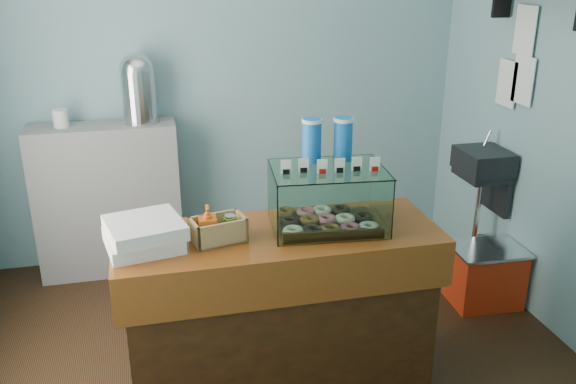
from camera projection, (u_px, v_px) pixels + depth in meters
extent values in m
plane|color=black|center=(270.00, 356.00, 3.55)|extent=(3.50, 3.50, 0.00)
cube|color=#78AAAF|center=(226.00, 71.00, 4.41)|extent=(3.50, 0.04, 2.80)
cube|color=#78AAAF|center=(376.00, 252.00, 1.68)|extent=(3.50, 0.04, 2.80)
cube|color=#78AAAF|center=(572.00, 103.00, 3.42)|extent=(0.04, 3.00, 2.80)
cube|color=black|center=(483.00, 161.00, 4.07)|extent=(0.30, 0.35, 0.15)
cube|color=black|center=(497.00, 187.00, 4.17)|extent=(0.04, 0.30, 0.35)
cylinder|color=silver|center=(487.00, 139.00, 4.13)|extent=(0.02, 0.02, 0.12)
cylinder|color=silver|center=(478.00, 209.00, 4.19)|extent=(0.04, 0.04, 0.45)
cube|color=black|center=(502.00, 3.00, 3.86)|extent=(0.12, 0.03, 0.18)
cube|color=white|center=(523.00, 80.00, 3.81)|extent=(0.01, 0.21, 0.30)
cube|color=white|center=(507.00, 83.00, 3.98)|extent=(0.01, 0.21, 0.30)
cube|color=white|center=(525.00, 30.00, 3.75)|extent=(0.01, 0.21, 0.30)
cube|color=#43220D|center=(279.00, 316.00, 3.17)|extent=(1.50, 0.56, 0.84)
cube|color=#482409|center=(279.00, 238.00, 3.01)|extent=(1.60, 0.60, 0.06)
cube|color=#482409|center=(292.00, 287.00, 2.80)|extent=(1.60, 0.04, 0.18)
cube|color=gray|center=(109.00, 200.00, 4.35)|extent=(1.00, 0.32, 1.10)
cube|color=#321F0F|center=(327.00, 224.00, 3.07)|extent=(0.52, 0.39, 0.02)
torus|color=beige|center=(294.00, 231.00, 2.93)|extent=(0.10, 0.10, 0.03)
torus|color=black|center=(313.00, 230.00, 2.94)|extent=(0.10, 0.10, 0.03)
torus|color=brown|center=(332.00, 229.00, 2.95)|extent=(0.10, 0.10, 0.03)
torus|color=#CD607B|center=(351.00, 228.00, 2.96)|extent=(0.10, 0.10, 0.03)
torus|color=beige|center=(369.00, 226.00, 2.97)|extent=(0.10, 0.10, 0.03)
torus|color=black|center=(290.00, 221.00, 3.03)|extent=(0.10, 0.10, 0.03)
torus|color=brown|center=(309.00, 220.00, 3.04)|extent=(0.10, 0.10, 0.03)
torus|color=#CD607B|center=(327.00, 219.00, 3.06)|extent=(0.10, 0.10, 0.03)
torus|color=beige|center=(345.00, 218.00, 3.07)|extent=(0.10, 0.10, 0.03)
torus|color=black|center=(363.00, 217.00, 3.08)|extent=(0.10, 0.10, 0.03)
torus|color=brown|center=(287.00, 212.00, 3.14)|extent=(0.10, 0.10, 0.03)
torus|color=#CD607B|center=(305.00, 211.00, 3.15)|extent=(0.10, 0.10, 0.03)
torus|color=beige|center=(323.00, 211.00, 3.16)|extent=(0.10, 0.10, 0.03)
torus|color=black|center=(340.00, 210.00, 3.18)|extent=(0.10, 0.10, 0.03)
cube|color=white|center=(336.00, 214.00, 2.83)|extent=(0.55, 0.06, 0.30)
cube|color=white|center=(320.00, 185.00, 3.20)|extent=(0.55, 0.06, 0.30)
cube|color=white|center=(273.00, 201.00, 2.98)|extent=(0.04, 0.40, 0.30)
cube|color=white|center=(381.00, 196.00, 3.05)|extent=(0.04, 0.40, 0.30)
cube|color=white|center=(328.00, 169.00, 2.96)|extent=(0.60, 0.46, 0.01)
cube|color=white|center=(286.00, 167.00, 2.87)|extent=(0.05, 0.01, 0.07)
cube|color=black|center=(286.00, 172.00, 2.88)|extent=(0.03, 0.02, 0.02)
cube|color=white|center=(304.00, 166.00, 2.89)|extent=(0.05, 0.01, 0.07)
cube|color=black|center=(304.00, 171.00, 2.89)|extent=(0.03, 0.02, 0.02)
cube|color=white|center=(322.00, 166.00, 2.90)|extent=(0.05, 0.01, 0.07)
cube|color=#AC120D|center=(322.00, 170.00, 2.91)|extent=(0.03, 0.02, 0.02)
cube|color=white|center=(339.00, 165.00, 2.91)|extent=(0.05, 0.01, 0.07)
cube|color=black|center=(339.00, 169.00, 2.92)|extent=(0.03, 0.02, 0.02)
cube|color=white|center=(357.00, 164.00, 2.92)|extent=(0.05, 0.01, 0.07)
cube|color=black|center=(357.00, 168.00, 2.93)|extent=(0.03, 0.02, 0.02)
cube|color=white|center=(374.00, 163.00, 2.93)|extent=(0.05, 0.01, 0.07)
cube|color=#AC120D|center=(374.00, 168.00, 2.94)|extent=(0.03, 0.02, 0.02)
cylinder|color=blue|center=(312.00, 140.00, 3.03)|extent=(0.09, 0.09, 0.22)
cylinder|color=white|center=(312.00, 121.00, 3.00)|extent=(0.10, 0.10, 0.02)
cylinder|color=blue|center=(343.00, 139.00, 3.06)|extent=(0.09, 0.09, 0.22)
cylinder|color=white|center=(344.00, 119.00, 3.02)|extent=(0.10, 0.10, 0.02)
cube|color=tan|center=(219.00, 240.00, 2.90)|extent=(0.28, 0.20, 0.01)
cube|color=tan|center=(223.00, 235.00, 2.83)|extent=(0.25, 0.07, 0.12)
cube|color=tan|center=(214.00, 225.00, 2.94)|extent=(0.25, 0.07, 0.12)
cube|color=tan|center=(194.00, 234.00, 2.83)|extent=(0.05, 0.15, 0.12)
cube|color=tan|center=(242.00, 225.00, 2.93)|extent=(0.05, 0.15, 0.12)
imported|color=#D35C13|center=(208.00, 223.00, 2.85)|extent=(0.10, 0.10, 0.18)
cylinder|color=#438524|center=(230.00, 227.00, 2.91)|extent=(0.06, 0.06, 0.10)
cylinder|color=silver|center=(230.00, 217.00, 2.89)|extent=(0.05, 0.05, 0.01)
cube|color=white|center=(143.00, 240.00, 2.84)|extent=(0.38, 0.38, 0.07)
cube|color=white|center=(145.00, 228.00, 2.81)|extent=(0.40, 0.40, 0.07)
cylinder|color=silver|center=(141.00, 122.00, 4.22)|extent=(0.26, 0.26, 0.01)
cylinder|color=silver|center=(139.00, 96.00, 4.16)|extent=(0.23, 0.23, 0.35)
sphere|color=silver|center=(137.00, 70.00, 4.09)|extent=(0.23, 0.23, 0.23)
cube|color=red|center=(485.00, 276.00, 4.04)|extent=(0.45, 0.34, 0.38)
cube|color=silver|center=(488.00, 249.00, 3.97)|extent=(0.47, 0.37, 0.02)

